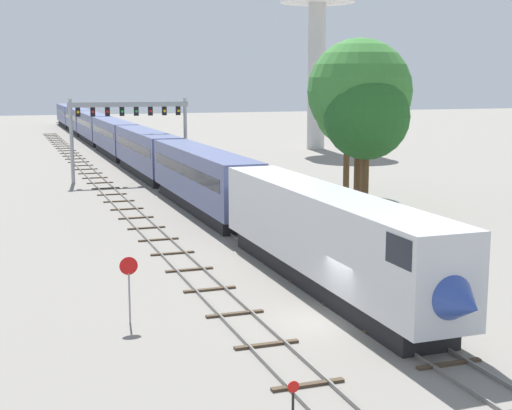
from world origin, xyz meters
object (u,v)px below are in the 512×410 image
signal_gantry (129,120)px  trackside_tree_mid (359,91)px  stop_sign (129,281)px  trackside_tree_left (347,112)px  passenger_train (113,136)px  trackside_tree_right (366,117)px

signal_gantry → trackside_tree_mid: size_ratio=0.92×
trackside_tree_mid → stop_sign: bearing=-136.2°
trackside_tree_left → stop_sign: bearing=-129.9°
passenger_train → stop_sign: passenger_train is taller
trackside_tree_left → trackside_tree_right: 12.05m
stop_sign → trackside_tree_left: (24.56, 29.41, 5.44)m
signal_gantry → stop_sign: size_ratio=4.20×
trackside_tree_mid → trackside_tree_right: trackside_tree_mid is taller
passenger_train → trackside_tree_left: 44.53m
stop_sign → trackside_tree_left: trackside_tree_left is taller
passenger_train → trackside_tree_right: trackside_tree_right is taller
passenger_train → signal_gantry: signal_gantry is taller
trackside_tree_left → signal_gantry: bearing=138.1°
trackside_tree_mid → trackside_tree_right: size_ratio=1.24×
stop_sign → trackside_tree_mid: bearing=43.8°
trackside_tree_left → trackside_tree_mid: trackside_tree_mid is taller
passenger_train → signal_gantry: (-2.25, -26.75, 3.58)m
signal_gantry → stop_sign: 45.35m
stop_sign → signal_gantry: bearing=80.1°
stop_sign → trackside_tree_right: (20.46, 18.09, 5.59)m
stop_sign → trackside_tree_right: size_ratio=0.27×
signal_gantry → trackside_tree_left: (16.81, -15.07, 1.12)m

